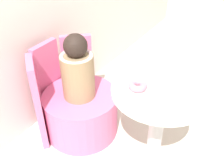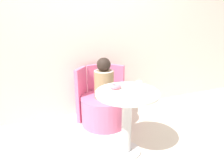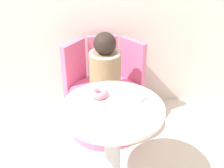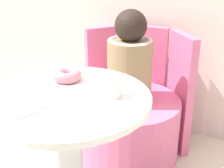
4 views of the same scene
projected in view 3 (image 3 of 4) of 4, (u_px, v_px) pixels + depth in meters
The scene contains 7 objects.
round_table at pixel (112, 134), 2.00m from camera, with size 0.64×0.64×0.71m.
tub_chair at pixel (106, 111), 2.75m from camera, with size 0.63×0.63×0.39m.
booth_backrest at pixel (104, 78), 2.87m from camera, with size 0.73×0.26×0.76m.
child_figure at pixel (105, 67), 2.52m from camera, with size 0.26×0.26×0.54m.
donut at pixel (99, 93), 1.99m from camera, with size 0.12×0.12×0.05m.
cup at pixel (137, 96), 1.94m from camera, with size 0.07×0.07×0.07m.
paper_napkin at pixel (99, 123), 1.76m from camera, with size 0.17×0.17×0.01m.
Camera 3 is at (-0.13, -1.56, 1.80)m, focal length 50.00 mm.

